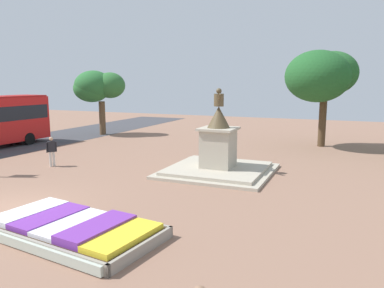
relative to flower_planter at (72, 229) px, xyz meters
The scene contains 6 objects.
ground_plane 3.89m from the flower_planter, 163.38° to the left, with size 78.22×78.22×0.00m, color #8C6651.
flower_planter is the anchor object (origin of this frame).
statue_monument 9.52m from the flower_planter, 81.07° to the left, with size 5.40×5.40×4.33m.
pedestrian_crossing_plaza 10.39m from the flower_planter, 136.22° to the left, with size 0.39×0.49×1.66m.
park_tree_far_left 20.73m from the flower_planter, 73.70° to the left, with size 4.89×4.92×6.81m.
park_tree_behind_statue 23.01m from the flower_planter, 124.72° to the left, with size 4.32×3.58×5.62m.
Camera 1 is at (11.28, -9.64, 4.64)m, focal length 35.00 mm.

